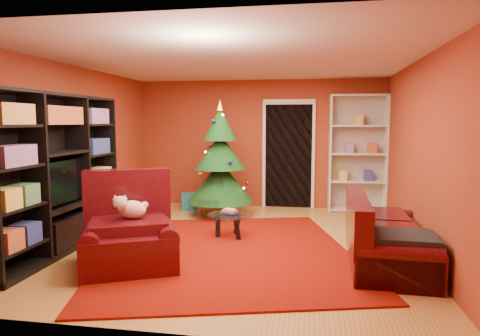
% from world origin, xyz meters
% --- Properties ---
extents(floor, '(5.00, 5.50, 0.05)m').
position_xyz_m(floor, '(0.00, 0.00, -0.03)').
color(floor, '#AC7835').
rests_on(floor, ground).
extents(ceiling, '(5.00, 5.50, 0.05)m').
position_xyz_m(ceiling, '(0.00, 0.00, 2.62)').
color(ceiling, silver).
rests_on(ceiling, wall_back).
extents(wall_back, '(5.00, 0.05, 2.60)m').
position_xyz_m(wall_back, '(0.00, 2.77, 1.30)').
color(wall_back, '#98351E').
rests_on(wall_back, ground).
extents(wall_left, '(0.05, 5.50, 2.60)m').
position_xyz_m(wall_left, '(-2.52, 0.00, 1.30)').
color(wall_left, '#98351E').
rests_on(wall_left, ground).
extents(wall_right, '(0.05, 5.50, 2.60)m').
position_xyz_m(wall_right, '(2.52, 0.00, 1.30)').
color(wall_right, '#98351E').
rests_on(wall_right, ground).
extents(doorway, '(1.06, 0.60, 2.16)m').
position_xyz_m(doorway, '(0.60, 2.73, 1.05)').
color(doorway, black).
rests_on(doorway, floor).
extents(rug, '(4.13, 4.51, 0.02)m').
position_xyz_m(rug, '(-0.04, -0.48, 0.01)').
color(rug, '#760D03').
rests_on(rug, floor).
extents(media_unit, '(0.48, 2.77, 2.12)m').
position_xyz_m(media_unit, '(-2.27, -0.81, 1.06)').
color(media_unit, black).
rests_on(media_unit, floor).
extents(christmas_tree, '(1.33, 1.33, 2.16)m').
position_xyz_m(christmas_tree, '(-0.60, 1.71, 1.05)').
color(christmas_tree, '#104217').
rests_on(christmas_tree, floor).
extents(gift_box_teal, '(0.42, 0.42, 0.32)m').
position_xyz_m(gift_box_teal, '(-1.34, 2.19, 0.16)').
color(gift_box_teal, teal).
rests_on(gift_box_teal, floor).
extents(gift_box_green, '(0.30, 0.30, 0.23)m').
position_xyz_m(gift_box_green, '(-0.52, 2.00, 0.12)').
color(gift_box_green, '#2A5B25').
rests_on(gift_box_green, floor).
extents(gift_box_red, '(0.26, 0.26, 0.21)m').
position_xyz_m(gift_box_red, '(-0.81, 2.58, 0.11)').
color(gift_box_red, '#AA263B').
rests_on(gift_box_red, floor).
extents(white_bookshelf, '(1.09, 0.43, 2.33)m').
position_xyz_m(white_bookshelf, '(1.95, 2.57, 1.13)').
color(white_bookshelf, white).
rests_on(white_bookshelf, floor).
extents(armchair, '(1.58, 1.58, 0.93)m').
position_xyz_m(armchair, '(-1.08, -1.25, 0.46)').
color(armchair, '#37070D').
rests_on(armchair, rug).
extents(dog, '(0.49, 0.44, 0.30)m').
position_xyz_m(dog, '(-1.05, -1.18, 0.69)').
color(dog, beige).
rests_on(dog, armchair).
extents(sofa, '(0.97, 2.03, 0.86)m').
position_xyz_m(sofa, '(2.02, -0.58, 0.43)').
color(sofa, '#37070D').
rests_on(sofa, rug).
extents(coffee_table, '(0.92, 0.92, 0.45)m').
position_xyz_m(coffee_table, '(-0.11, 0.24, 0.19)').
color(coffee_table, gray).
rests_on(coffee_table, rug).
extents(acrylic_chair, '(0.41, 0.45, 0.77)m').
position_xyz_m(acrylic_chair, '(-0.69, 1.22, 0.38)').
color(acrylic_chair, '#66605B').
rests_on(acrylic_chair, rug).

